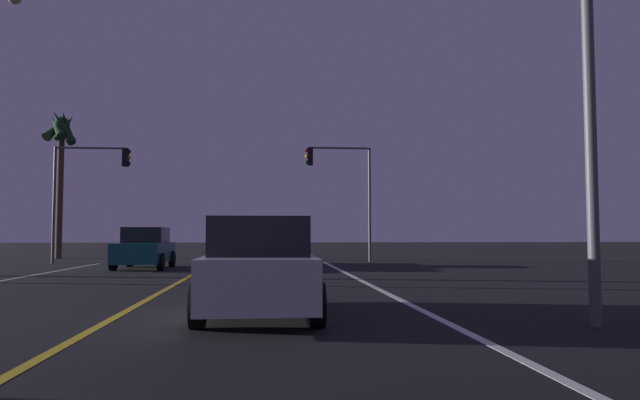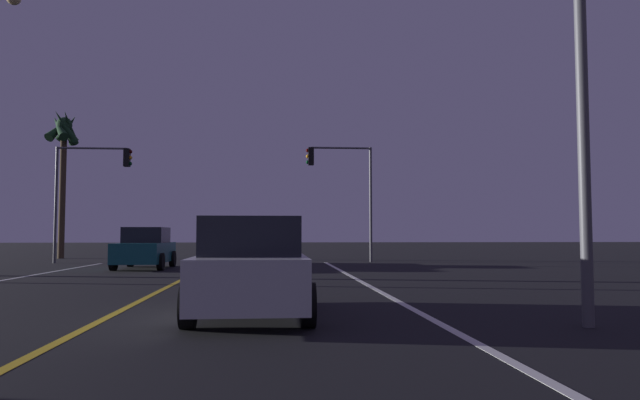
{
  "view_description": "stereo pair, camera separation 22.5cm",
  "coord_description": "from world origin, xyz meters",
  "px_view_note": "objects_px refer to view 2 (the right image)",
  "views": [
    {
      "loc": [
        2.57,
        1.05,
        1.42
      ],
      "look_at": [
        4.76,
        24.83,
        2.83
      ],
      "focal_mm": 32.34,
      "sensor_mm": 36.0,
      "label": 1
    },
    {
      "loc": [
        2.79,
        1.05,
        1.42
      ],
      "look_at": [
        4.76,
        24.83,
        2.83
      ],
      "focal_mm": 32.34,
      "sensor_mm": 36.0,
      "label": 2
    }
  ],
  "objects_px": {
    "palm_tree_left_far": "(64,140)",
    "car_ahead_far": "(255,247)",
    "car_lead_same_lane": "(252,268)",
    "car_oncoming": "(145,248)",
    "traffic_light_near_right": "(341,177)",
    "street_lamp_right_near": "(552,15)",
    "traffic_light_near_left": "(92,177)"
  },
  "relations": [
    {
      "from": "traffic_light_near_left",
      "to": "street_lamp_right_near",
      "type": "bearing_deg",
      "value": -57.35
    },
    {
      "from": "car_lead_same_lane",
      "to": "car_ahead_far",
      "type": "relative_size",
      "value": 1.0
    },
    {
      "from": "car_ahead_far",
      "to": "car_oncoming",
      "type": "xyz_separation_m",
      "value": [
        -4.44,
        -2.23,
        0.0
      ]
    },
    {
      "from": "car_lead_same_lane",
      "to": "car_oncoming",
      "type": "bearing_deg",
      "value": 18.88
    },
    {
      "from": "car_oncoming",
      "to": "traffic_light_near_right",
      "type": "distance_m",
      "value": 10.56
    },
    {
      "from": "traffic_light_near_left",
      "to": "car_lead_same_lane",
      "type": "bearing_deg",
      "value": -65.87
    },
    {
      "from": "car_oncoming",
      "to": "street_lamp_right_near",
      "type": "height_order",
      "value": "street_lamp_right_near"
    },
    {
      "from": "car_lead_same_lane",
      "to": "car_oncoming",
      "type": "height_order",
      "value": "same"
    },
    {
      "from": "car_oncoming",
      "to": "traffic_light_near_left",
      "type": "relative_size",
      "value": 0.75
    },
    {
      "from": "street_lamp_right_near",
      "to": "palm_tree_left_far",
      "type": "xyz_separation_m",
      "value": [
        -16.63,
        26.22,
        2.12
      ]
    },
    {
      "from": "street_lamp_right_near",
      "to": "traffic_light_near_left",
      "type": "bearing_deg",
      "value": -57.35
    },
    {
      "from": "car_lead_same_lane",
      "to": "car_ahead_far",
      "type": "xyz_separation_m",
      "value": [
        -0.45,
        16.53,
        0.0
      ]
    },
    {
      "from": "car_lead_same_lane",
      "to": "traffic_light_near_left",
      "type": "xyz_separation_m",
      "value": [
        -8.55,
        19.08,
        3.44
      ]
    },
    {
      "from": "car_lead_same_lane",
      "to": "traffic_light_near_left",
      "type": "height_order",
      "value": "traffic_light_near_left"
    },
    {
      "from": "traffic_light_near_right",
      "to": "street_lamp_right_near",
      "type": "relative_size",
      "value": 0.78
    },
    {
      "from": "car_lead_same_lane",
      "to": "traffic_light_near_left",
      "type": "bearing_deg",
      "value": 24.13
    },
    {
      "from": "traffic_light_near_right",
      "to": "palm_tree_left_far",
      "type": "relative_size",
      "value": 0.68
    },
    {
      "from": "traffic_light_near_right",
      "to": "palm_tree_left_far",
      "type": "distance_m",
      "value": 16.9
    },
    {
      "from": "car_ahead_far",
      "to": "traffic_light_near_right",
      "type": "height_order",
      "value": "traffic_light_near_right"
    },
    {
      "from": "car_lead_same_lane",
      "to": "street_lamp_right_near",
      "type": "distance_m",
      "value": 6.4
    },
    {
      "from": "car_ahead_far",
      "to": "street_lamp_right_near",
      "type": "height_order",
      "value": "street_lamp_right_near"
    },
    {
      "from": "car_lead_same_lane",
      "to": "traffic_light_near_right",
      "type": "distance_m",
      "value": 19.78
    },
    {
      "from": "car_oncoming",
      "to": "traffic_light_near_left",
      "type": "height_order",
      "value": "traffic_light_near_left"
    },
    {
      "from": "traffic_light_near_right",
      "to": "palm_tree_left_far",
      "type": "bearing_deg",
      "value": -19.33
    },
    {
      "from": "car_lead_same_lane",
      "to": "street_lamp_right_near",
      "type": "height_order",
      "value": "street_lamp_right_near"
    },
    {
      "from": "palm_tree_left_far",
      "to": "car_ahead_far",
      "type": "bearing_deg",
      "value": -35.15
    },
    {
      "from": "car_ahead_far",
      "to": "car_lead_same_lane",
      "type": "bearing_deg",
      "value": -178.44
    },
    {
      "from": "traffic_light_near_left",
      "to": "traffic_light_near_right",
      "type": "bearing_deg",
      "value": 0.0
    },
    {
      "from": "car_ahead_far",
      "to": "traffic_light_near_left",
      "type": "height_order",
      "value": "traffic_light_near_left"
    },
    {
      "from": "traffic_light_near_left",
      "to": "street_lamp_right_near",
      "type": "distance_m",
      "value": 24.58
    },
    {
      "from": "traffic_light_near_right",
      "to": "street_lamp_right_near",
      "type": "distance_m",
      "value": 20.71
    },
    {
      "from": "car_lead_same_lane",
      "to": "palm_tree_left_far",
      "type": "height_order",
      "value": "palm_tree_left_far"
    }
  ]
}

